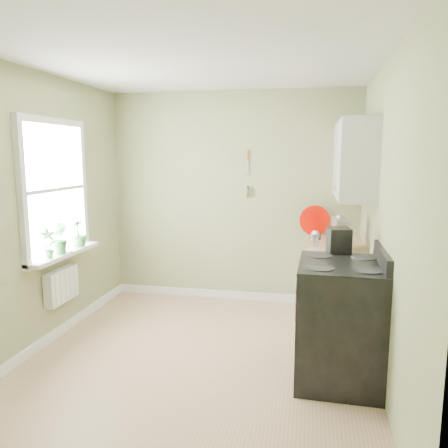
% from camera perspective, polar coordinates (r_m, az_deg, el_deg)
% --- Properties ---
extents(floor, '(3.20, 3.60, 0.02)m').
position_cam_1_polar(floor, '(4.32, -3.40, -17.30)').
color(floor, tan).
rests_on(floor, ground).
extents(ceiling, '(3.20, 3.60, 0.02)m').
position_cam_1_polar(ceiling, '(3.95, -3.80, 20.80)').
color(ceiling, white).
rests_on(ceiling, wall_back).
extents(wall_back, '(3.20, 0.02, 2.70)m').
position_cam_1_polar(wall_back, '(5.66, 1.15, 3.44)').
color(wall_back, '#989D6B').
rests_on(wall_back, floor).
extents(wall_left, '(0.02, 3.60, 2.70)m').
position_cam_1_polar(wall_left, '(4.59, -23.40, 1.37)').
color(wall_left, '#989D6B').
rests_on(wall_left, floor).
extents(wall_right, '(0.02, 3.60, 2.70)m').
position_cam_1_polar(wall_right, '(3.82, 20.41, 0.14)').
color(wall_right, '#989D6B').
rests_on(wall_right, floor).
extents(base_cabinets, '(0.60, 1.60, 0.87)m').
position_cam_1_polar(base_cabinets, '(4.97, 14.47, -8.44)').
color(base_cabinets, silver).
rests_on(base_cabinets, floor).
extents(countertop, '(0.64, 1.60, 0.04)m').
position_cam_1_polar(countertop, '(4.85, 14.56, -3.31)').
color(countertop, tan).
rests_on(countertop, base_cabinets).
extents(upper_cabinets, '(0.35, 1.40, 0.80)m').
position_cam_1_polar(upper_cabinets, '(4.85, 16.56, 8.05)').
color(upper_cabinets, silver).
rests_on(upper_cabinets, wall_right).
extents(window, '(0.06, 1.14, 1.44)m').
position_cam_1_polar(window, '(4.81, -21.25, 4.22)').
color(window, white).
rests_on(window, wall_left).
extents(window_sill, '(0.18, 1.14, 0.04)m').
position_cam_1_polar(window_sill, '(4.86, -20.07, -3.66)').
color(window_sill, white).
rests_on(window_sill, wall_left).
extents(radiator, '(0.12, 0.50, 0.35)m').
position_cam_1_polar(radiator, '(4.92, -20.47, -7.52)').
color(radiator, white).
rests_on(radiator, wall_left).
extents(wall_utensils, '(0.02, 0.14, 0.58)m').
position_cam_1_polar(wall_utensils, '(5.58, 3.13, 5.56)').
color(wall_utensils, tan).
rests_on(wall_utensils, wall_back).
extents(stove, '(0.75, 0.85, 1.15)m').
position_cam_1_polar(stove, '(3.91, 15.01, -12.07)').
color(stove, black).
rests_on(stove, floor).
extents(stand_mixer, '(0.23, 0.33, 0.37)m').
position_cam_1_polar(stand_mixer, '(4.73, 14.88, -1.42)').
color(stand_mixer, '#B2B2B7').
rests_on(stand_mixer, countertop).
extents(kettle, '(0.18, 0.10, 0.18)m').
position_cam_1_polar(kettle, '(4.87, 11.75, -1.86)').
color(kettle, silver).
rests_on(kettle, countertop).
extents(coffee_maker, '(0.22, 0.24, 0.33)m').
position_cam_1_polar(coffee_maker, '(4.13, 14.70, -2.93)').
color(coffee_maker, black).
rests_on(coffee_maker, countertop).
extents(red_tray, '(0.38, 0.12, 0.37)m').
position_cam_1_polar(red_tray, '(5.51, 11.77, 0.46)').
color(red_tray, '#B60800').
rests_on(red_tray, countertop).
extents(jar, '(0.07, 0.07, 0.08)m').
position_cam_1_polar(jar, '(4.15, 12.53, -4.49)').
color(jar, '#C4B19D').
rests_on(jar, countertop).
extents(plant_a, '(0.18, 0.19, 0.30)m').
position_cam_1_polar(plant_a, '(4.58, -21.99, -2.36)').
color(plant_a, '#347B38').
rests_on(plant_a, window_sill).
extents(plant_b, '(0.23, 0.23, 0.33)m').
position_cam_1_polar(plant_b, '(4.74, -20.72, -1.75)').
color(plant_b, '#347B38').
rests_on(plant_b, window_sill).
extents(plant_c, '(0.22, 0.22, 0.30)m').
position_cam_1_polar(plant_c, '(5.06, -18.45, -1.12)').
color(plant_c, '#347B38').
rests_on(plant_c, window_sill).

